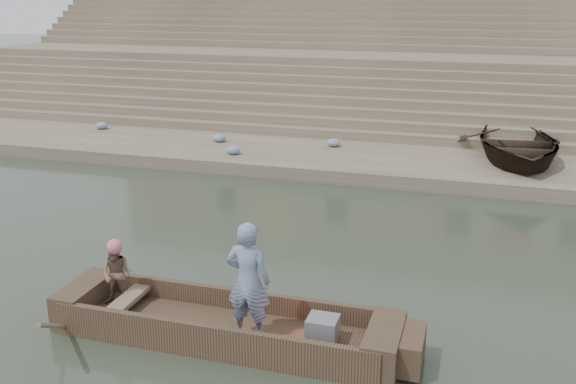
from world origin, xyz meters
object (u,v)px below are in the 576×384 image
at_px(main_rowboat, 224,332).
at_px(television, 322,329).
at_px(beached_rowboat, 517,145).
at_px(rowing_man, 117,274).
at_px(standing_man, 248,281).

xyz_separation_m(main_rowboat, television, (1.60, -0.00, 0.31)).
relative_size(main_rowboat, beached_rowboat, 1.04).
bearing_deg(rowing_man, beached_rowboat, 53.22).
bearing_deg(beached_rowboat, standing_man, -116.57).
relative_size(main_rowboat, standing_man, 2.66).
bearing_deg(beached_rowboat, television, -111.90).
xyz_separation_m(main_rowboat, standing_man, (0.50, -0.18, 1.05)).
xyz_separation_m(main_rowboat, rowing_man, (-1.99, 0.16, 0.67)).
height_order(standing_man, beached_rowboat, standing_man).
height_order(standing_man, rowing_man, standing_man).
relative_size(main_rowboat, television, 10.87).
height_order(rowing_man, television, rowing_man).
xyz_separation_m(television, beached_rowboat, (3.16, 11.58, 0.48)).
relative_size(standing_man, beached_rowboat, 0.39).
bearing_deg(standing_man, television, -171.67).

